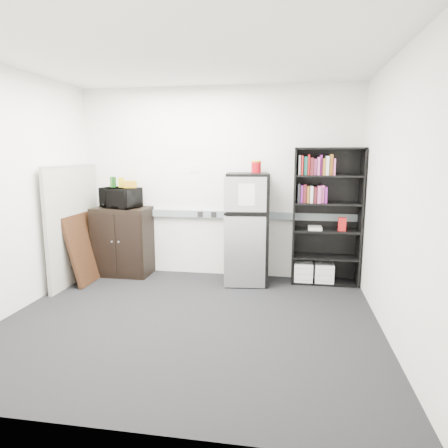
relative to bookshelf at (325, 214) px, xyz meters
name	(u,v)px	position (x,y,z in m)	size (l,w,h in m)	color
floor	(189,321)	(-1.51, -1.57, -0.97)	(4.00, 4.00, 0.00)	black
wall_back	(218,183)	(-1.51, 0.18, 0.38)	(4.00, 0.02, 2.70)	white
wall_right	(395,199)	(0.49, -1.57, 0.38)	(0.02, 3.50, 2.70)	white
wall_left	(10,193)	(-3.51, -1.57, 0.38)	(0.02, 3.50, 2.70)	white
ceiling	(185,55)	(-1.51, -1.57, 1.73)	(4.00, 3.50, 0.02)	white
electrical_raceway	(217,214)	(-1.51, 0.15, -0.07)	(3.92, 0.05, 0.10)	gray
wall_note	(194,169)	(-1.86, 0.18, 0.58)	(0.14, 0.00, 0.10)	white
bookshelf	(325,214)	(0.00, 0.00, 0.00)	(0.90, 0.34, 1.85)	black
cubicle_partition	(74,224)	(-3.41, -0.49, -0.16)	(0.06, 1.30, 1.62)	#A9A396
cabinet	(123,241)	(-2.88, -0.07, -0.47)	(0.80, 0.53, 1.00)	black
microwave	(121,198)	(-2.88, -0.08, 0.17)	(0.52, 0.36, 0.29)	black
snack_box_a	(113,182)	(-3.01, -0.05, 0.39)	(0.07, 0.05, 0.15)	#255D1A
snack_box_b	(113,182)	(-3.00, -0.05, 0.39)	(0.07, 0.05, 0.15)	#0D3C10
snack_box_c	(121,183)	(-2.88, -0.05, 0.39)	(0.07, 0.05, 0.14)	gold
snack_bag	(130,184)	(-2.73, -0.10, 0.37)	(0.18, 0.10, 0.10)	#BF8513
refrigerator	(247,229)	(-1.04, -0.15, -0.22)	(0.62, 0.65, 1.51)	black
coffee_can	(256,166)	(-0.94, -0.02, 0.63)	(0.14, 0.14, 0.18)	#9F0710
framed_poster	(85,247)	(-3.28, -0.46, -0.49)	(0.27, 0.75, 0.95)	black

